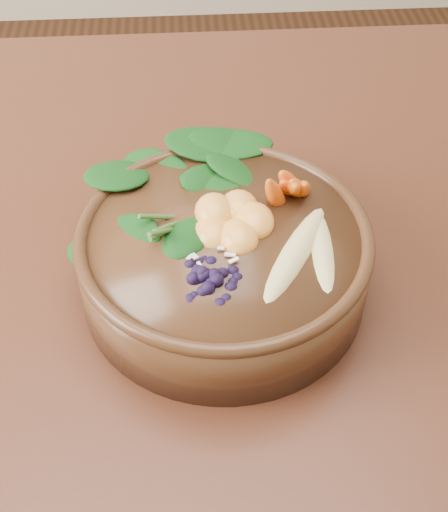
{
  "coord_description": "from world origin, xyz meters",
  "views": [
    {
      "loc": [
        0.09,
        -0.68,
        1.35
      ],
      "look_at": [
        0.12,
        -0.14,
        0.8
      ],
      "focal_mm": 50.0,
      "sensor_mm": 36.0,
      "label": 1
    }
  ],
  "objects": [
    {
      "name": "carrot_cluster",
      "position": [
        0.21,
        -0.09,
        0.88
      ],
      "size": [
        0.09,
        0.09,
        0.09
      ],
      "primitive_type": null,
      "rotation": [
        0.0,
        0.0,
        -0.39
      ],
      "color": "orange",
      "rests_on": "stoneware_bowl"
    },
    {
      "name": "dining_table",
      "position": [
        0.0,
        0.0,
        0.66
      ],
      "size": [
        1.6,
        0.9,
        0.75
      ],
      "color": "#331C0C",
      "rests_on": "ground"
    },
    {
      "name": "banana_halves",
      "position": [
        0.21,
        -0.17,
        0.85
      ],
      "size": [
        0.11,
        0.16,
        0.03
      ],
      "rotation": [
        0.0,
        0.0,
        -0.39
      ],
      "color": "#E0CC84",
      "rests_on": "stoneware_bowl"
    },
    {
      "name": "coconut_flakes",
      "position": [
        0.12,
        -0.17,
        0.84
      ],
      "size": [
        0.12,
        0.11,
        0.01
      ],
      "primitive_type": null,
      "rotation": [
        0.0,
        0.0,
        -0.39
      ],
      "color": "white",
      "rests_on": "stoneware_bowl"
    },
    {
      "name": "mandarin_cluster",
      "position": [
        0.13,
        -0.13,
        0.85
      ],
      "size": [
        0.12,
        0.13,
        0.03
      ],
      "primitive_type": null,
      "rotation": [
        0.0,
        0.0,
        -0.39
      ],
      "color": "#F99D3A",
      "rests_on": "stoneware_bowl"
    },
    {
      "name": "kale_heap",
      "position": [
        0.1,
        -0.07,
        0.86
      ],
      "size": [
        0.26,
        0.25,
        0.05
      ],
      "primitive_type": null,
      "rotation": [
        0.0,
        0.0,
        -0.39
      ],
      "color": "#124312",
      "rests_on": "stoneware_bowl"
    },
    {
      "name": "ground",
      "position": [
        0.0,
        0.0,
        0.0
      ],
      "size": [
        4.0,
        4.0,
        0.0
      ],
      "primitive_type": "plane",
      "color": "#381E0F",
      "rests_on": "ground"
    },
    {
      "name": "stoneware_bowl",
      "position": [
        0.12,
        -0.14,
        0.79
      ],
      "size": [
        0.41,
        0.41,
        0.08
      ],
      "primitive_type": "cylinder",
      "rotation": [
        0.0,
        0.0,
        -0.39
      ],
      "color": "#4B2D18",
      "rests_on": "dining_table"
    },
    {
      "name": "blueberry_pile",
      "position": [
        0.1,
        -0.21,
        0.86
      ],
      "size": [
        0.18,
        0.16,
        0.04
      ],
      "primitive_type": null,
      "rotation": [
        0.0,
        0.0,
        -0.39
      ],
      "color": "black",
      "rests_on": "stoneware_bowl"
    }
  ]
}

